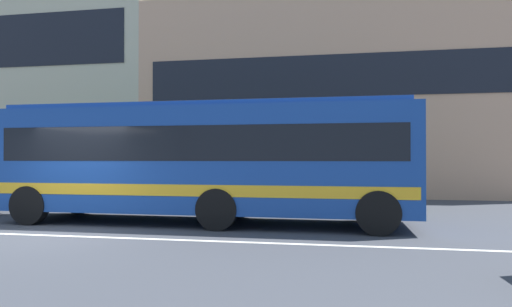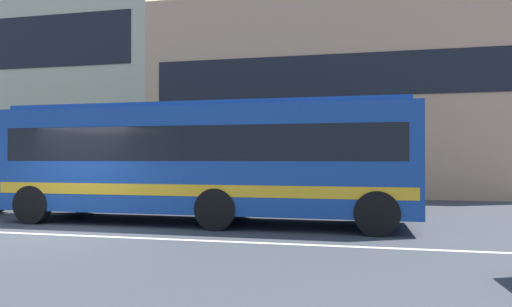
{
  "view_description": "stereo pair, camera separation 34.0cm",
  "coord_description": "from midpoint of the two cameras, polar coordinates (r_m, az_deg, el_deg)",
  "views": [
    {
      "loc": [
        6.38,
        -8.99,
        1.72
      ],
      "look_at": [
        4.24,
        2.57,
        1.84
      ],
      "focal_mm": 31.58,
      "sensor_mm": 36.0,
      "label": 1
    },
    {
      "loc": [
        6.71,
        -8.92,
        1.72
      ],
      "look_at": [
        4.24,
        2.57,
        1.84
      ],
      "focal_mm": 31.58,
      "sensor_mm": 36.0,
      "label": 2
    }
  ],
  "objects": [
    {
      "name": "apartment_block_left",
      "position": [
        31.37,
        -25.87,
        8.15
      ],
      "size": [
        18.12,
        10.99,
        12.9
      ],
      "color": "#BEB797",
      "rests_on": "ground_plane"
    },
    {
      "name": "transit_bus",
      "position": [
        12.02,
        -7.3,
        -0.56
      ],
      "size": [
        10.75,
        2.6,
        3.13
      ],
      "color": "#194191",
      "rests_on": "ground_plane"
    },
    {
      "name": "hedge_row_far",
      "position": [
        16.86,
        -14.07,
        -4.53
      ],
      "size": [
        18.2,
        1.1,
        1.1
      ],
      "primitive_type": "cube",
      "color": "#27431D",
      "rests_on": "ground_plane"
    },
    {
      "name": "apartment_block_right",
      "position": [
        25.12,
        9.7,
        5.86
      ],
      "size": [
        18.01,
        10.99,
        9.07
      ],
      "color": "tan",
      "rests_on": "ground_plane"
    },
    {
      "name": "ground_plane",
      "position": [
        11.22,
        -25.73,
        -9.34
      ],
      "size": [
        160.0,
        160.0,
        0.0
      ],
      "primitive_type": "plane",
      "color": "#3D4047"
    },
    {
      "name": "lane_centre_line",
      "position": [
        11.22,
        -25.73,
        -9.32
      ],
      "size": [
        60.0,
        0.16,
        0.01
      ],
      "primitive_type": "cube",
      "color": "silver",
      "rests_on": "ground_plane"
    }
  ]
}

